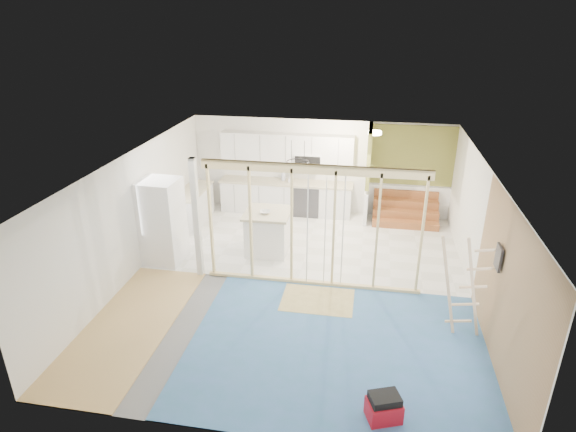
% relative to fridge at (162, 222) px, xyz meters
% --- Properties ---
extents(room, '(7.01, 8.01, 2.61)m').
position_rel_fridge_xyz_m(room, '(3.08, -0.45, 0.34)').
color(room, slate).
rests_on(room, ground).
extents(floor_overlays, '(7.00, 8.00, 0.03)m').
position_rel_fridge_xyz_m(floor_overlays, '(3.15, -0.39, -0.95)').
color(floor_overlays, white).
rests_on(floor_overlays, room).
extents(stud_frame, '(4.66, 0.14, 2.60)m').
position_rel_fridge_xyz_m(stud_frame, '(2.87, -0.45, 0.61)').
color(stud_frame, beige).
rests_on(stud_frame, room).
extents(base_cabinets, '(4.45, 2.24, 0.93)m').
position_rel_fridge_xyz_m(base_cabinets, '(1.47, 2.91, -0.50)').
color(base_cabinets, silver).
rests_on(base_cabinets, room).
extents(upper_cabinets, '(3.60, 0.41, 0.85)m').
position_rel_fridge_xyz_m(upper_cabinets, '(2.24, 3.37, 0.86)').
color(upper_cabinets, silver).
rests_on(upper_cabinets, room).
extents(green_partition, '(2.25, 1.51, 2.60)m').
position_rel_fridge_xyz_m(green_partition, '(5.13, 3.21, -0.02)').
color(green_partition, olive).
rests_on(green_partition, room).
extents(pot_rack, '(0.52, 0.52, 0.72)m').
position_rel_fridge_xyz_m(pot_rack, '(2.78, 1.44, 1.03)').
color(pot_rack, black).
rests_on(pot_rack, room).
extents(sheathing_panel, '(0.02, 4.00, 2.60)m').
position_rel_fridge_xyz_m(sheathing_panel, '(6.56, -2.45, 0.34)').
color(sheathing_panel, '#A37F58').
rests_on(sheathing_panel, room).
extents(electrical_panel, '(0.04, 0.30, 0.40)m').
position_rel_fridge_xyz_m(electrical_panel, '(6.51, -1.85, 0.69)').
color(electrical_panel, '#38383D').
rests_on(electrical_panel, room).
extents(ceiling_light, '(0.32, 0.32, 0.08)m').
position_rel_fridge_xyz_m(ceiling_light, '(4.48, 2.55, 1.58)').
color(ceiling_light, '#FFEABF').
rests_on(ceiling_light, room).
extents(fridge, '(0.88, 0.84, 1.93)m').
position_rel_fridge_xyz_m(fridge, '(0.00, 0.00, 0.00)').
color(fridge, white).
rests_on(fridge, room).
extents(island, '(1.05, 1.05, 1.02)m').
position_rel_fridge_xyz_m(island, '(2.19, 0.83, -0.46)').
color(island, white).
rests_on(island, room).
extents(bowl, '(0.27, 0.27, 0.06)m').
position_rel_fridge_xyz_m(bowl, '(2.15, 0.74, 0.08)').
color(bowl, silver).
rests_on(bowl, island).
extents(soap_bottle_a, '(0.13, 0.13, 0.33)m').
position_rel_fridge_xyz_m(soap_bottle_a, '(2.10, 3.32, 0.13)').
color(soap_bottle_a, '#AFB3C3').
rests_on(soap_bottle_a, base_cabinets).
extents(soap_bottle_b, '(0.09, 0.10, 0.17)m').
position_rel_fridge_xyz_m(soap_bottle_b, '(2.30, 3.19, 0.05)').
color(soap_bottle_b, silver).
rests_on(soap_bottle_b, base_cabinets).
extents(toolbox, '(0.54, 0.48, 0.43)m').
position_rel_fridge_xyz_m(toolbox, '(4.83, -3.85, -0.76)').
color(toolbox, '#AE101D').
rests_on(toolbox, room).
extents(ladder, '(0.99, 0.09, 1.84)m').
position_rel_fridge_xyz_m(ladder, '(6.11, -1.65, -0.02)').
color(ladder, beige).
rests_on(ladder, room).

